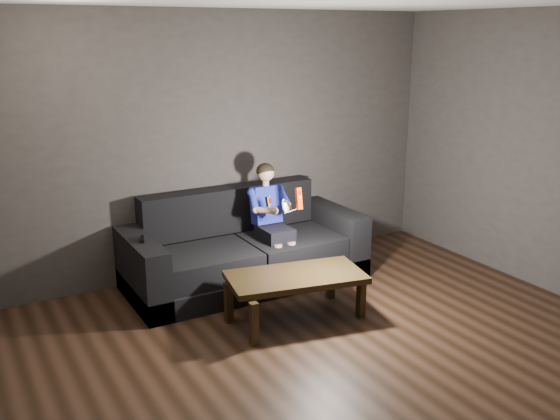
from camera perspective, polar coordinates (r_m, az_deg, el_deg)
floor at (r=4.95m, az=7.58°, el=-14.15°), size 5.00×5.00×0.00m
back_wall at (r=6.54m, az=-5.28°, el=6.05°), size 5.00×0.04×2.70m
sofa at (r=6.35m, az=-3.30°, el=-4.04°), size 2.38×1.03×0.92m
child at (r=6.27m, az=-0.85°, el=-0.06°), size 0.43×0.53×1.06m
wii_remote_red at (r=5.91m, az=1.73°, el=1.07°), size 0.05×0.08×0.21m
nunchuk_white at (r=5.86m, az=0.43°, el=0.39°), size 0.08×0.10×0.14m
wii_remote_black at (r=5.79m, az=-12.52°, el=-2.63°), size 0.08×0.16×0.03m
coffee_table at (r=5.50m, az=1.44°, el=-6.45°), size 1.28×0.81×0.43m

